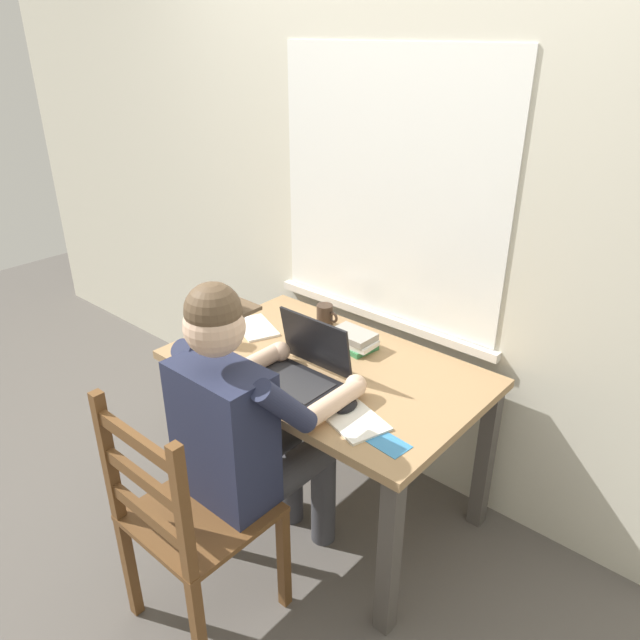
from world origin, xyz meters
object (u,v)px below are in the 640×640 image
desk (326,385)px  computer_mouse (346,406)px  laptop (301,367)px  wooden_chair (188,520)px  landscape_photo_print (389,444)px  coffee_mug_dark (325,316)px  coffee_mug_white (224,334)px  seated_person (248,426)px  book_stack_main (354,340)px

desk → computer_mouse: 0.34m
desk → laptop: laptop is taller
wooden_chair → laptop: 0.67m
wooden_chair → landscape_photo_print: size_ratio=7.23×
computer_mouse → desk: bearing=143.3°
wooden_chair → coffee_mug_dark: 1.08m
coffee_mug_white → seated_person: bearing=-33.0°
seated_person → desk: bearing=95.1°
book_stack_main → landscape_photo_print: bearing=-41.8°
seated_person → laptop: 0.33m
book_stack_main → coffee_mug_dark: bearing=160.7°
seated_person → landscape_photo_print: 0.49m
desk → landscape_photo_print: (0.48, -0.25, 0.10)m
coffee_mug_dark → book_stack_main: (0.22, -0.08, -0.01)m
coffee_mug_dark → book_stack_main: bearing=-19.3°
landscape_photo_print → book_stack_main: bearing=143.8°
computer_mouse → laptop: bearing=169.0°
coffee_mug_white → landscape_photo_print: size_ratio=0.90×
desk → laptop: size_ratio=3.73×
coffee_mug_dark → book_stack_main: 0.24m
seated_person → laptop: size_ratio=3.77×
wooden_chair → book_stack_main: wooden_chair is taller
desk → coffee_mug_white: size_ratio=10.52×
seated_person → computer_mouse: 0.35m
laptop → seated_person: bearing=-82.6°
seated_person → computer_mouse: bearing=50.8°
desk → coffee_mug_white: 0.48m
book_stack_main → laptop: bearing=-89.1°
coffee_mug_white → coffee_mug_dark: size_ratio=1.06×
wooden_chair → landscape_photo_print: bearing=48.1°
computer_mouse → landscape_photo_print: size_ratio=0.77×
desk → coffee_mug_dark: size_ratio=11.10×
landscape_photo_print → coffee_mug_white: bearing=179.5°
wooden_chair → computer_mouse: bearing=68.3°
landscape_photo_print → computer_mouse: bearing=171.0°
wooden_chair → coffee_mug_dark: size_ratio=8.48×
computer_mouse → landscape_photo_print: bearing=-14.7°
wooden_chair → coffee_mug_dark: wooden_chair is taller
computer_mouse → coffee_mug_dark: (-0.49, 0.46, 0.03)m
desk → computer_mouse: size_ratio=12.31×
laptop → landscape_photo_print: size_ratio=2.54×
wooden_chair → coffee_mug_white: size_ratio=8.03×
desk → wooden_chair: size_ratio=1.31×
computer_mouse → seated_person: bearing=-129.2°
coffee_mug_white → wooden_chair: bearing=-51.2°
computer_mouse → landscape_photo_print: 0.23m
computer_mouse → coffee_mug_white: size_ratio=0.85×
seated_person → coffee_mug_dark: size_ratio=11.22×
book_stack_main → landscape_photo_print: (0.49, -0.43, -0.04)m
wooden_chair → book_stack_main: 0.97m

